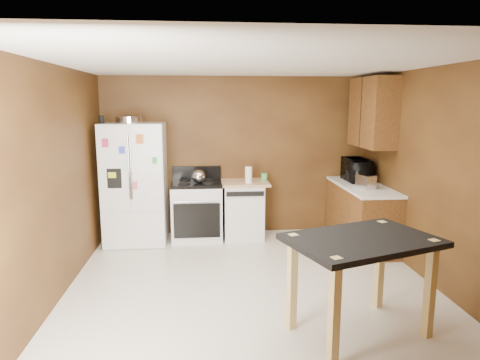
{
  "coord_description": "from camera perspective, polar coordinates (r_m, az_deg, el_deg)",
  "views": [
    {
      "loc": [
        -0.54,
        -4.52,
        2.1
      ],
      "look_at": [
        -0.07,
        0.85,
        1.12
      ],
      "focal_mm": 32.0,
      "sensor_mm": 36.0,
      "label": 1
    }
  ],
  "objects": [
    {
      "name": "floor",
      "position": [
        5.01,
        1.67,
        -14.42
      ],
      "size": [
        4.5,
        4.5,
        0.0
      ],
      "primitive_type": "plane",
      "color": "beige",
      "rests_on": "ground"
    },
    {
      "name": "ceiling",
      "position": [
        4.57,
        1.84,
        15.37
      ],
      "size": [
        4.5,
        4.5,
        0.0
      ],
      "primitive_type": "plane",
      "rotation": [
        3.14,
        0.0,
        0.0
      ],
      "color": "white",
      "rests_on": "ground"
    },
    {
      "name": "wall_back",
      "position": [
        6.84,
        -0.47,
        3.22
      ],
      "size": [
        4.2,
        0.0,
        4.2
      ],
      "primitive_type": "plane",
      "rotation": [
        1.57,
        0.0,
        0.0
      ],
      "color": "brown",
      "rests_on": "ground"
    },
    {
      "name": "wall_front",
      "position": [
        2.48,
        7.96,
        -9.79
      ],
      "size": [
        4.2,
        0.0,
        4.2
      ],
      "primitive_type": "plane",
      "rotation": [
        -1.57,
        0.0,
        0.0
      ],
      "color": "brown",
      "rests_on": "ground"
    },
    {
      "name": "wall_left",
      "position": [
        4.86,
        -23.68,
        -0.61
      ],
      "size": [
        0.0,
        4.5,
        4.5
      ],
      "primitive_type": "plane",
      "rotation": [
        1.57,
        0.0,
        1.57
      ],
      "color": "brown",
      "rests_on": "ground"
    },
    {
      "name": "wall_right",
      "position": [
        5.3,
        24.91,
        0.15
      ],
      "size": [
        0.0,
        4.5,
        4.5
      ],
      "primitive_type": "plane",
      "rotation": [
        1.57,
        0.0,
        -1.57
      ],
      "color": "brown",
      "rests_on": "ground"
    },
    {
      "name": "roasting_pan",
      "position": [
        6.49,
        -14.54,
        7.8
      ],
      "size": [
        0.38,
        0.38,
        0.1
      ],
      "primitive_type": "cylinder",
      "color": "silver",
      "rests_on": "refrigerator"
    },
    {
      "name": "pen_cup",
      "position": [
        6.41,
        -17.98,
        7.69
      ],
      "size": [
        0.08,
        0.08,
        0.11
      ],
      "primitive_type": "cylinder",
      "color": "black",
      "rests_on": "refrigerator"
    },
    {
      "name": "kettle",
      "position": [
        6.43,
        -5.54,
        0.46
      ],
      "size": [
        0.2,
        0.2,
        0.2
      ],
      "primitive_type": "sphere",
      "color": "silver",
      "rests_on": "gas_range"
    },
    {
      "name": "paper_towel",
      "position": [
        6.48,
        1.14,
        0.69
      ],
      "size": [
        0.14,
        0.14,
        0.25
      ],
      "primitive_type": "cylinder",
      "rotation": [
        0.0,
        0.0,
        0.34
      ],
      "color": "white",
      "rests_on": "dishwasher"
    },
    {
      "name": "green_canister",
      "position": [
        6.72,
        3.25,
        0.44
      ],
      "size": [
        0.1,
        0.1,
        0.11
      ],
      "primitive_type": "cylinder",
      "rotation": [
        0.0,
        0.0,
        -0.03
      ],
      "color": "green",
      "rests_on": "dishwasher"
    },
    {
      "name": "toaster",
      "position": [
        6.27,
        16.42,
        -0.21
      ],
      "size": [
        0.23,
        0.3,
        0.19
      ],
      "primitive_type": "cube",
      "rotation": [
        0.0,
        0.0,
        0.31
      ],
      "color": "silver",
      "rests_on": "right_cabinets"
    },
    {
      "name": "microwave",
      "position": [
        6.82,
        15.27,
        1.2
      ],
      "size": [
        0.39,
        0.57,
        0.32
      ],
      "primitive_type": "imported",
      "rotation": [
        0.0,
        0.0,
        1.58
      ],
      "color": "black",
      "rests_on": "right_cabinets"
    },
    {
      "name": "refrigerator",
      "position": [
        6.57,
        -13.79,
        -0.46
      ],
      "size": [
        0.9,
        0.8,
        1.8
      ],
      "color": "white",
      "rests_on": "ground"
    },
    {
      "name": "gas_range",
      "position": [
        6.65,
        -5.75,
        -3.96
      ],
      "size": [
        0.76,
        0.68,
        1.1
      ],
      "color": "white",
      "rests_on": "ground"
    },
    {
      "name": "dishwasher",
      "position": [
        6.7,
        0.43,
        -3.87
      ],
      "size": [
        0.78,
        0.63,
        0.89
      ],
      "color": "white",
      "rests_on": "ground"
    },
    {
      "name": "right_cabinets",
      "position": [
        6.56,
        16.3,
        -0.53
      ],
      "size": [
        0.63,
        1.58,
        2.45
      ],
      "color": "brown",
      "rests_on": "ground"
    },
    {
      "name": "island",
      "position": [
        4.03,
        15.9,
        -9.26
      ],
      "size": [
        1.49,
        1.23,
        0.92
      ],
      "color": "black",
      "rests_on": "ground"
    }
  ]
}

